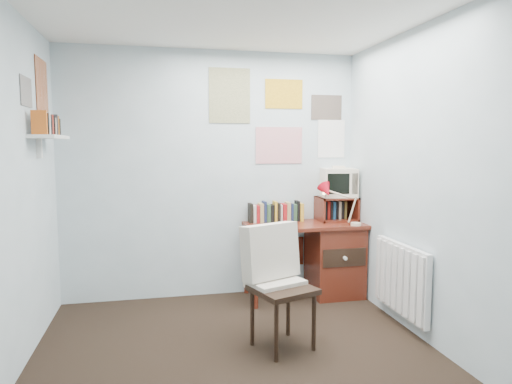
% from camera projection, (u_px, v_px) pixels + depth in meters
% --- Properties ---
extents(ground, '(3.50, 3.50, 0.00)m').
position_uv_depth(ground, '(246.00, 376.00, 3.08)').
color(ground, black).
rests_on(ground, ground).
extents(back_wall, '(3.00, 0.02, 2.50)m').
position_uv_depth(back_wall, '(213.00, 175.00, 4.65)').
color(back_wall, silver).
rests_on(back_wall, ground).
extents(right_wall, '(0.02, 3.50, 2.50)m').
position_uv_depth(right_wall, '(450.00, 188.00, 3.27)').
color(right_wall, silver).
rests_on(right_wall, ground).
extents(desk, '(1.20, 0.55, 0.76)m').
position_uv_depth(desk, '(329.00, 256.00, 4.73)').
color(desk, maroon).
rests_on(desk, ground).
extents(desk_chair, '(0.59, 0.58, 0.92)m').
position_uv_depth(desk_chair, '(283.00, 290.00, 3.47)').
color(desk_chair, black).
rests_on(desk_chair, ground).
extents(desk_lamp, '(0.30, 0.27, 0.37)m').
position_uv_depth(desk_lamp, '(356.00, 207.00, 4.50)').
color(desk_lamp, red).
rests_on(desk_lamp, desk).
extents(tv_riser, '(0.40, 0.30, 0.25)m').
position_uv_depth(tv_riser, '(336.00, 209.00, 4.81)').
color(tv_riser, maroon).
rests_on(tv_riser, desk).
extents(crt_tv, '(0.38, 0.36, 0.33)m').
position_uv_depth(crt_tv, '(338.00, 181.00, 4.80)').
color(crt_tv, beige).
rests_on(crt_tv, tv_riser).
extents(book_row, '(0.60, 0.14, 0.22)m').
position_uv_depth(book_row, '(277.00, 211.00, 4.74)').
color(book_row, maroon).
rests_on(book_row, desk).
extents(radiator, '(0.09, 0.80, 0.60)m').
position_uv_depth(radiator, '(401.00, 279.00, 3.88)').
color(radiator, white).
rests_on(radiator, right_wall).
extents(wall_shelf, '(0.20, 0.62, 0.24)m').
position_uv_depth(wall_shelf, '(49.00, 137.00, 3.68)').
color(wall_shelf, white).
rests_on(wall_shelf, left_wall).
extents(posters_back, '(1.20, 0.01, 0.90)m').
position_uv_depth(posters_back, '(279.00, 116.00, 4.73)').
color(posters_back, white).
rests_on(posters_back, back_wall).
extents(posters_left, '(0.01, 0.70, 0.60)m').
position_uv_depth(posters_left, '(34.00, 89.00, 3.62)').
color(posters_left, white).
rests_on(posters_left, left_wall).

